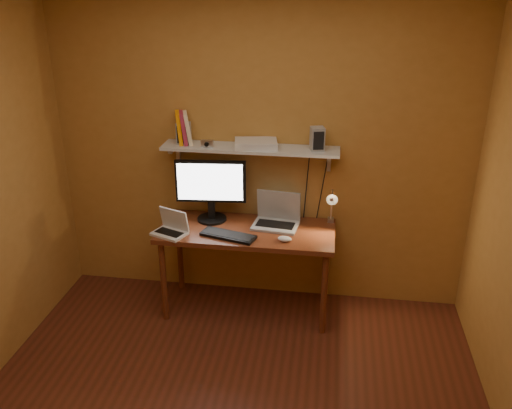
% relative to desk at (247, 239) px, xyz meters
% --- Properties ---
extents(room, '(3.44, 3.24, 2.64)m').
position_rel_desk_xyz_m(room, '(0.06, -1.28, 0.64)').
color(room, '#5A2417').
rests_on(room, ground).
extents(desk, '(1.40, 0.60, 0.75)m').
position_rel_desk_xyz_m(desk, '(0.00, 0.00, 0.00)').
color(desk, maroon).
rests_on(desk, ground).
extents(wall_shelf, '(1.40, 0.25, 0.21)m').
position_rel_desk_xyz_m(wall_shelf, '(0.00, 0.19, 0.69)').
color(wall_shelf, silver).
rests_on(wall_shelf, room).
extents(monitor, '(0.57, 0.26, 0.51)m').
position_rel_desk_xyz_m(monitor, '(-0.31, 0.13, 0.37)').
color(monitor, black).
rests_on(monitor, desk).
extents(laptop, '(0.39, 0.30, 0.27)m').
position_rel_desk_xyz_m(laptop, '(0.23, 0.13, 0.16)').
color(laptop, '#95979D').
rests_on(laptop, desk).
extents(netbook, '(0.31, 0.27, 0.20)m').
position_rel_desk_xyz_m(netbook, '(-0.57, -0.16, 0.14)').
color(netbook, silver).
rests_on(netbook, desk).
extents(keyboard, '(0.45, 0.25, 0.02)m').
position_rel_desk_xyz_m(keyboard, '(-0.12, -0.16, 0.10)').
color(keyboard, black).
rests_on(keyboard, desk).
extents(mouse, '(0.12, 0.09, 0.04)m').
position_rel_desk_xyz_m(mouse, '(0.32, -0.17, 0.11)').
color(mouse, silver).
rests_on(mouse, desk).
extents(desk_lamp, '(0.09, 0.23, 0.38)m').
position_rel_desk_xyz_m(desk_lamp, '(0.66, 0.13, 0.29)').
color(desk_lamp, silver).
rests_on(desk_lamp, desk).
extents(speaker_left, '(0.10, 0.10, 0.17)m').
position_rel_desk_xyz_m(speaker_left, '(-0.53, 0.20, 0.80)').
color(speaker_left, '#95979D').
rests_on(speaker_left, wall_shelf).
extents(speaker_right, '(0.12, 0.12, 0.18)m').
position_rel_desk_xyz_m(speaker_right, '(0.52, 0.18, 0.80)').
color(speaker_right, '#95979D').
rests_on(speaker_right, wall_shelf).
extents(books, '(0.18, 0.18, 0.26)m').
position_rel_desk_xyz_m(books, '(-0.54, 0.21, 0.84)').
color(books, orange).
rests_on(books, wall_shelf).
extents(shelf_camera, '(0.10, 0.04, 0.06)m').
position_rel_desk_xyz_m(shelf_camera, '(-0.33, 0.13, 0.74)').
color(shelf_camera, silver).
rests_on(shelf_camera, wall_shelf).
extents(router, '(0.36, 0.27, 0.05)m').
position_rel_desk_xyz_m(router, '(0.04, 0.20, 0.74)').
color(router, silver).
rests_on(router, wall_shelf).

